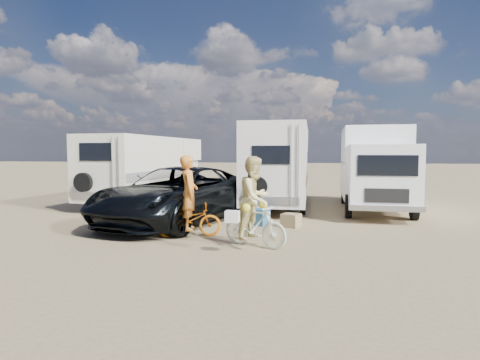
% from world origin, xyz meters
% --- Properties ---
extents(ground, '(140.00, 140.00, 0.00)m').
position_xyz_m(ground, '(0.00, 0.00, 0.00)').
color(ground, '#927C57').
rests_on(ground, ground).
extents(rv_main, '(2.26, 6.80, 3.11)m').
position_xyz_m(rv_main, '(0.22, 7.22, 1.56)').
color(rv_main, white).
rests_on(rv_main, ground).
extents(rv_left, '(2.52, 7.50, 2.75)m').
position_xyz_m(rv_left, '(-5.44, 7.50, 1.38)').
color(rv_left, beige).
rests_on(rv_left, ground).
extents(box_truck, '(2.35, 6.09, 3.03)m').
position_xyz_m(box_truck, '(3.74, 6.64, 1.52)').
color(box_truck, white).
rests_on(box_truck, ground).
extents(dark_suv, '(4.24, 6.58, 1.69)m').
position_xyz_m(dark_suv, '(-2.43, 2.96, 0.84)').
color(dark_suv, black).
rests_on(dark_suv, ground).
extents(bike_man, '(1.70, 1.06, 0.84)m').
position_xyz_m(bike_man, '(-1.46, 1.08, 0.42)').
color(bike_man, orange).
rests_on(bike_man, ground).
extents(bike_woman, '(1.67, 1.08, 0.98)m').
position_xyz_m(bike_woman, '(0.34, 0.31, 0.49)').
color(bike_woman, silver).
rests_on(bike_woman, ground).
extents(rider_man, '(0.65, 0.79, 1.87)m').
position_xyz_m(rider_man, '(-1.46, 1.08, 0.93)').
color(rider_man, orange).
rests_on(rider_man, ground).
extents(rider_woman, '(1.01, 1.11, 1.86)m').
position_xyz_m(rider_woman, '(0.34, 0.31, 0.93)').
color(rider_woman, '#DCCA7F').
rests_on(rider_woman, ground).
extents(cooler, '(0.71, 0.63, 0.47)m').
position_xyz_m(cooler, '(0.00, 3.04, 0.24)').
color(cooler, '#2C5F8E').
rests_on(cooler, ground).
extents(crate, '(0.60, 0.60, 0.37)m').
position_xyz_m(crate, '(0.98, 2.91, 0.19)').
color(crate, olive).
rests_on(crate, ground).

